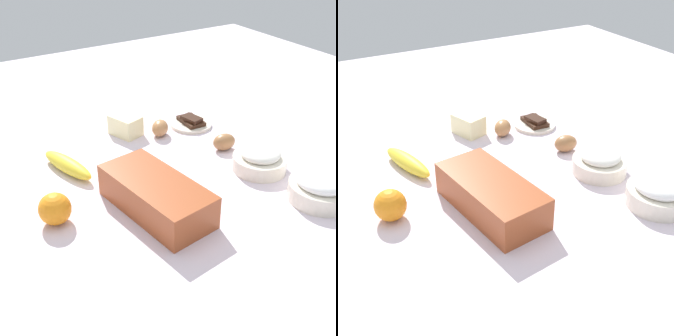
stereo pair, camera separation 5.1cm
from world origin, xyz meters
The scene contains 10 objects.
ground_plane centered at (0.00, 0.00, -0.01)m, with size 2.40×2.40×0.02m, color silver.
loaf_pan centered at (0.09, -0.09, 0.04)m, with size 0.29×0.16×0.08m.
flour_bowl centered at (0.08, 0.24, 0.03)m, with size 0.14×0.14×0.07m.
sugar_bowl centered at (0.26, 0.26, 0.03)m, with size 0.15×0.15×0.07m.
banana centered at (-0.18, -0.20, 0.02)m, with size 0.19×0.04×0.04m, color yellow.
orange_fruit centered at (0.01, -0.30, 0.04)m, with size 0.07×0.07×0.07m, color orange.
butter_block centered at (-0.29, 0.03, 0.03)m, with size 0.09×0.06×0.06m, color #F4EDB2.
egg_near_butter centered at (-0.23, 0.12, 0.02)m, with size 0.05×0.05×0.07m, color #B17748.
egg_beside_bowl centered at (-0.06, 0.22, 0.02)m, with size 0.05×0.05×0.07m, color #9E6A40.
chocolate_plate centered at (-0.24, 0.23, 0.01)m, with size 0.13×0.13×0.03m.
Camera 2 is at (0.83, -0.46, 0.61)m, focal length 47.69 mm.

